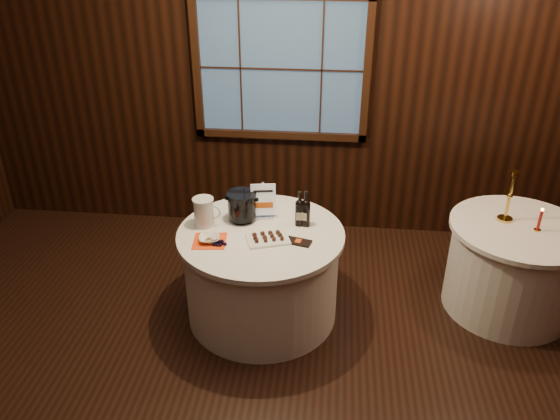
# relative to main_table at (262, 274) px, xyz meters

# --- Properties ---
(ground) EXTENTS (6.00, 6.00, 0.00)m
(ground) POSITION_rel_main_table_xyz_m (0.00, -1.00, -0.39)
(ground) COLOR black
(ground) RESTS_ON ground
(back_wall) EXTENTS (6.00, 0.10, 3.00)m
(back_wall) POSITION_rel_main_table_xyz_m (0.00, 1.48, 1.16)
(back_wall) COLOR black
(back_wall) RESTS_ON ground
(main_table) EXTENTS (1.28, 1.28, 0.77)m
(main_table) POSITION_rel_main_table_xyz_m (0.00, 0.00, 0.00)
(main_table) COLOR white
(main_table) RESTS_ON ground
(side_table) EXTENTS (1.08, 1.08, 0.77)m
(side_table) POSITION_rel_main_table_xyz_m (2.00, 0.30, 0.00)
(side_table) COLOR white
(side_table) RESTS_ON ground
(sign_stand) EXTENTS (0.19, 0.12, 0.31)m
(sign_stand) POSITION_rel_main_table_xyz_m (-0.01, 0.23, 0.49)
(sign_stand) COLOR #AFAFB6
(sign_stand) RESTS_ON main_table
(port_bottle_left) EXTENTS (0.07, 0.07, 0.29)m
(port_bottle_left) POSITION_rel_main_table_xyz_m (0.28, 0.14, 0.51)
(port_bottle_left) COLOR black
(port_bottle_left) RESTS_ON main_table
(port_bottle_right) EXTENTS (0.07, 0.08, 0.29)m
(port_bottle_right) POSITION_rel_main_table_xyz_m (0.33, 0.14, 0.51)
(port_bottle_right) COLOR black
(port_bottle_right) RESTS_ON main_table
(ice_bucket) EXTENTS (0.23, 0.23, 0.24)m
(ice_bucket) POSITION_rel_main_table_xyz_m (-0.17, 0.17, 0.51)
(ice_bucket) COLOR black
(ice_bucket) RESTS_ON main_table
(chocolate_plate) EXTENTS (0.36, 0.29, 0.04)m
(chocolate_plate) POSITION_rel_main_table_xyz_m (0.07, -0.11, 0.40)
(chocolate_plate) COLOR white
(chocolate_plate) RESTS_ON main_table
(chocolate_box) EXTENTS (0.21, 0.14, 0.02)m
(chocolate_box) POSITION_rel_main_table_xyz_m (0.29, -0.12, 0.39)
(chocolate_box) COLOR black
(chocolate_box) RESTS_ON main_table
(grape_bunch) EXTENTS (0.16, 0.06, 0.04)m
(grape_bunch) POSITION_rel_main_table_xyz_m (-0.28, -0.22, 0.40)
(grape_bunch) COLOR black
(grape_bunch) RESTS_ON main_table
(glass_pitcher) EXTENTS (0.21, 0.16, 0.23)m
(glass_pitcher) POSITION_rel_main_table_xyz_m (-0.45, 0.06, 0.50)
(glass_pitcher) COLOR silver
(glass_pitcher) RESTS_ON main_table
(orange_napkin) EXTENTS (0.26, 0.26, 0.00)m
(orange_napkin) POSITION_rel_main_table_xyz_m (-0.36, -0.17, 0.38)
(orange_napkin) COLOR #FE4615
(orange_napkin) RESTS_ON main_table
(cracker_bowl) EXTENTS (0.18, 0.18, 0.04)m
(cracker_bowl) POSITION_rel_main_table_xyz_m (-0.36, -0.17, 0.41)
(cracker_bowl) COLOR white
(cracker_bowl) RESTS_ON orange_napkin
(brass_candlestick) EXTENTS (0.12, 0.12, 0.42)m
(brass_candlestick) POSITION_rel_main_table_xyz_m (1.89, 0.39, 0.53)
(brass_candlestick) COLOR gold
(brass_candlestick) RESTS_ON side_table
(red_candle) EXTENTS (0.05, 0.05, 0.20)m
(red_candle) POSITION_rel_main_table_xyz_m (2.10, 0.24, 0.46)
(red_candle) COLOR gold
(red_candle) RESTS_ON side_table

